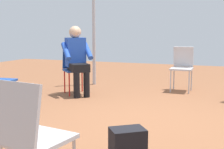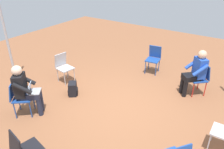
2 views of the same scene
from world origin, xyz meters
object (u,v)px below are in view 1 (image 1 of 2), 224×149
chair_southwest (75,67)px  person_in_blue (77,57)px  chair_east (30,133)px  chair_west (182,65)px

chair_southwest → person_in_blue: (0.12, 0.12, 0.20)m
person_in_blue → chair_east: bearing=69.0°
chair_west → person_in_blue: bearing=32.3°
chair_west → person_in_blue: 2.02m
chair_west → chair_east: same height
person_in_blue → chair_southwest: bearing=-90.0°
chair_southwest → chair_west: bearing=163.8°
chair_east → chair_southwest: 3.77m
chair_west → chair_east: bearing=86.1°
chair_southwest → person_in_blue: person_in_blue is taller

